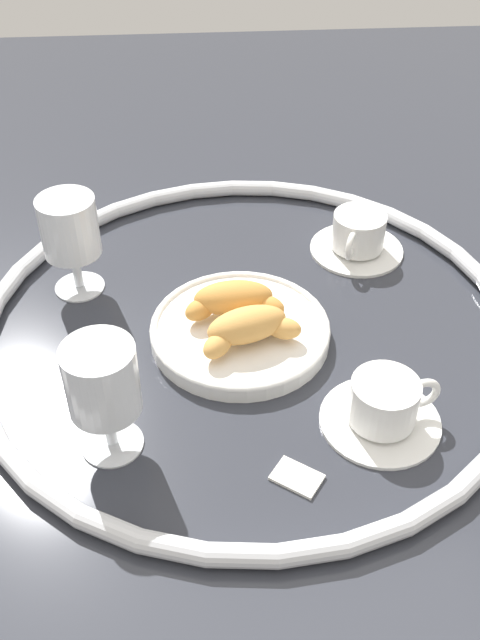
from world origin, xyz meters
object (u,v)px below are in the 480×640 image
(juice_glass_right, at_px, (70,231))
(pastry_plate, at_px, (240,330))
(croissant_small, at_px, (248,328))
(coffee_cup_far, at_px, (358,236))
(coffee_cup_near, at_px, (384,406))
(juice_glass_left, at_px, (102,383))
(croissant_large, at_px, (234,300))
(sugar_packet, at_px, (297,476))

(juice_glass_right, bearing_deg, pastry_plate, 150.64)
(pastry_plate, bearing_deg, croissant_small, 104.04)
(coffee_cup_far, distance_m, juice_glass_right, 0.41)
(pastry_plate, height_order, juice_glass_right, juice_glass_right)
(coffee_cup_near, height_order, juice_glass_right, juice_glass_right)
(coffee_cup_far, xyz_separation_m, juice_glass_left, (0.33, 0.34, 0.07))
(pastry_plate, height_order, croissant_small, croissant_small)
(croissant_large, xyz_separation_m, coffee_cup_near, (-0.15, 0.18, -0.02))
(juice_glass_left, bearing_deg, croissant_large, -127.74)
(juice_glass_right, xyz_separation_m, sugar_packet, (-0.26, 0.34, -0.09))
(coffee_cup_near, bearing_deg, coffee_cup_far, -96.23)
(croissant_large, bearing_deg, pastry_plate, 105.16)
(pastry_plate, bearing_deg, croissant_large, -74.84)
(croissant_small, xyz_separation_m, juice_glass_left, (0.16, 0.13, 0.05))
(coffee_cup_far, bearing_deg, sugar_packet, 70.72)
(croissant_large, height_order, sugar_packet, croissant_large)
(croissant_small, bearing_deg, sugar_packet, 100.57)
(croissant_large, distance_m, coffee_cup_near, 0.23)
(croissant_small, height_order, juice_glass_left, juice_glass_left)
(pastry_plate, distance_m, juice_glass_right, 0.26)
(croissant_small, bearing_deg, juice_glass_right, -34.16)
(coffee_cup_far, height_order, juice_glass_right, juice_glass_right)
(coffee_cup_far, bearing_deg, juice_glass_right, 8.39)
(croissant_large, height_order, coffee_cup_near, croissant_large)
(pastry_plate, xyz_separation_m, juice_glass_right, (0.21, -0.12, 0.08))
(pastry_plate, height_order, sugar_packet, pastry_plate)
(coffee_cup_near, bearing_deg, croissant_small, -41.17)
(croissant_small, distance_m, juice_glass_left, 0.21)
(pastry_plate, distance_m, coffee_cup_near, 0.21)
(sugar_packet, bearing_deg, coffee_cup_far, -73.69)
(juice_glass_right, distance_m, sugar_packet, 0.44)
(coffee_cup_far, bearing_deg, croissant_small, 49.71)
(juice_glass_left, distance_m, sugar_packet, 0.22)
(coffee_cup_far, height_order, juice_glass_left, juice_glass_left)
(coffee_cup_far, relative_size, sugar_packet, 2.72)
(croissant_small, relative_size, coffee_cup_near, 0.96)
(croissant_large, relative_size, sugar_packet, 2.74)
(croissant_large, bearing_deg, sugar_packet, 101.44)
(pastry_plate, relative_size, sugar_packet, 4.54)
(juice_glass_left, height_order, sugar_packet, juice_glass_left)
(croissant_small, height_order, sugar_packet, croissant_small)
(coffee_cup_near, bearing_deg, croissant_large, -48.79)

